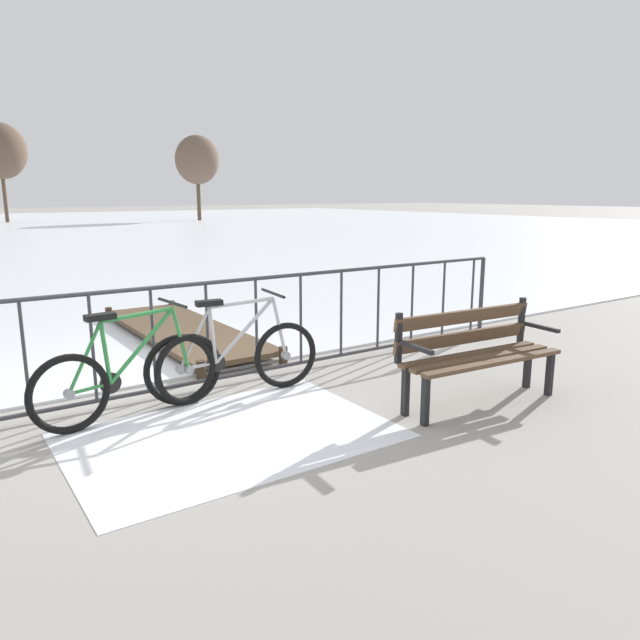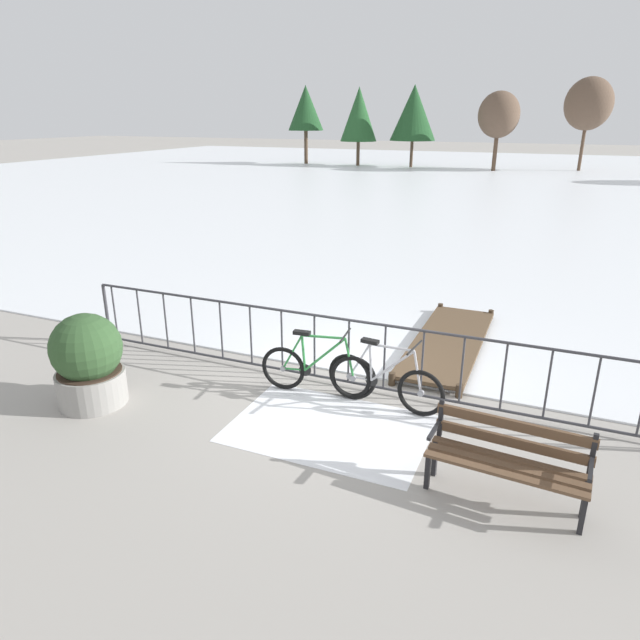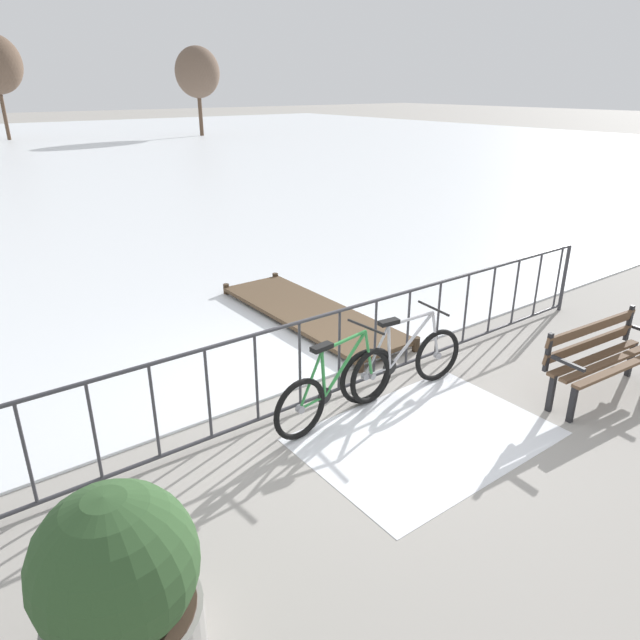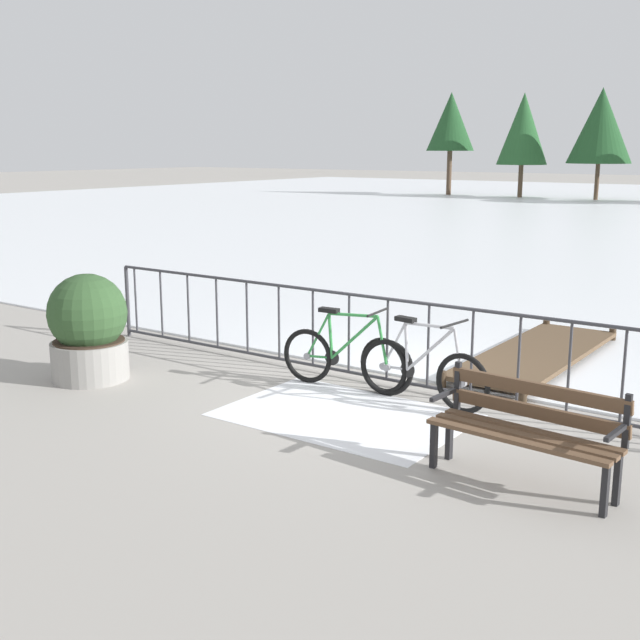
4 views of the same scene
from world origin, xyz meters
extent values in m
plane|color=#9E9991|center=(0.00, 0.00, 0.00)|extent=(160.00, 160.00, 0.00)
cube|color=white|center=(0.19, -1.20, 0.00)|extent=(2.50, 1.73, 0.01)
cylinder|color=#38383D|center=(0.00, 0.00, 1.05)|extent=(9.00, 0.04, 0.04)
cylinder|color=#38383D|center=(0.00, 0.00, 0.08)|extent=(9.00, 0.04, 0.04)
cylinder|color=#38383D|center=(4.50, 0.00, 0.53)|extent=(0.06, 0.06, 1.05)
cylinder|color=#38383D|center=(-1.08, 0.00, 0.57)|extent=(0.03, 0.03, 0.97)
cylinder|color=#38383D|center=(-0.54, 0.00, 0.57)|extent=(0.03, 0.03, 0.97)
cylinder|color=#38383D|center=(0.00, 0.00, 0.57)|extent=(0.03, 0.03, 0.97)
cylinder|color=#38383D|center=(0.54, 0.00, 0.57)|extent=(0.03, 0.03, 0.97)
cylinder|color=#38383D|center=(1.08, 0.00, 0.57)|extent=(0.03, 0.03, 0.97)
cylinder|color=#38383D|center=(1.62, 0.00, 0.57)|extent=(0.03, 0.03, 0.97)
cylinder|color=#38383D|center=(2.16, 0.00, 0.57)|extent=(0.03, 0.03, 0.97)
cylinder|color=#38383D|center=(2.70, 0.00, 0.57)|extent=(0.03, 0.03, 0.97)
cylinder|color=#38383D|center=(3.24, 0.00, 0.57)|extent=(0.03, 0.03, 0.97)
cylinder|color=#38383D|center=(3.78, 0.00, 0.57)|extent=(0.03, 0.03, 0.97)
cylinder|color=#38383D|center=(4.32, 0.00, 0.57)|extent=(0.03, 0.03, 0.97)
torus|color=black|center=(-0.85, -0.44, 0.33)|extent=(0.66, 0.12, 0.66)
cylinder|color=gray|center=(-0.85, -0.44, 0.33)|extent=(0.08, 0.07, 0.08)
torus|color=black|center=(0.20, -0.34, 0.33)|extent=(0.66, 0.12, 0.66)
cylinder|color=gray|center=(0.20, -0.34, 0.33)|extent=(0.08, 0.07, 0.08)
cylinder|color=#2D843D|center=(-0.53, -0.41, 0.62)|extent=(0.08, 0.04, 0.53)
cylinder|color=#2D843D|center=(-0.22, -0.38, 0.63)|extent=(0.61, 0.09, 0.59)
cylinder|color=#2D843D|center=(-0.24, -0.38, 0.90)|extent=(0.63, 0.10, 0.07)
cylinder|color=#2D843D|center=(-0.68, -0.42, 0.34)|extent=(0.34, 0.06, 0.05)
cylinder|color=#2D843D|center=(-0.70, -0.42, 0.61)|extent=(0.32, 0.06, 0.56)
cylinder|color=#2D843D|center=(0.14, -0.34, 0.62)|extent=(0.16, 0.05, 0.59)
cube|color=black|center=(-0.55, -0.41, 0.92)|extent=(0.25, 0.12, 0.05)
cylinder|color=black|center=(0.07, -0.35, 0.96)|extent=(0.08, 0.52, 0.03)
cylinder|color=black|center=(-0.51, -0.40, 0.35)|extent=(0.18, 0.04, 0.18)
torus|color=black|center=(0.13, -0.30, 0.33)|extent=(0.66, 0.13, 0.66)
cylinder|color=gray|center=(0.13, -0.30, 0.33)|extent=(0.09, 0.07, 0.08)
torus|color=black|center=(1.18, -0.42, 0.33)|extent=(0.66, 0.13, 0.66)
cylinder|color=gray|center=(1.18, -0.42, 0.33)|extent=(0.09, 0.07, 0.08)
cylinder|color=#B2B2B7|center=(0.45, -0.34, 0.62)|extent=(0.08, 0.04, 0.53)
cylinder|color=#B2B2B7|center=(0.76, -0.37, 0.63)|extent=(0.61, 0.10, 0.59)
cylinder|color=#B2B2B7|center=(0.74, -0.37, 0.90)|extent=(0.63, 0.11, 0.07)
cylinder|color=#B2B2B7|center=(0.30, -0.32, 0.34)|extent=(0.34, 0.07, 0.05)
cylinder|color=#B2B2B7|center=(0.28, -0.32, 0.61)|extent=(0.32, 0.06, 0.56)
cylinder|color=#B2B2B7|center=(1.11, -0.41, 0.62)|extent=(0.16, 0.05, 0.59)
cube|color=black|center=(0.42, -0.33, 0.92)|extent=(0.25, 0.13, 0.05)
cylinder|color=black|center=(1.05, -0.40, 0.96)|extent=(0.09, 0.52, 0.03)
cylinder|color=black|center=(0.47, -0.34, 0.35)|extent=(0.18, 0.04, 0.18)
cube|color=brown|center=(2.40, -1.69, 0.44)|extent=(1.60, 0.22, 0.04)
cube|color=brown|center=(2.38, -1.85, 0.44)|extent=(1.60, 0.22, 0.04)
cube|color=brown|center=(2.37, -2.00, 0.44)|extent=(1.60, 0.22, 0.04)
cube|color=brown|center=(2.40, -1.60, 0.58)|extent=(1.60, 0.17, 0.12)
cube|color=brown|center=(2.40, -1.60, 0.78)|extent=(1.60, 0.17, 0.12)
cube|color=black|center=(3.13, -2.03, 0.22)|extent=(0.05, 0.06, 0.44)
cube|color=black|center=(3.15, -1.77, 0.22)|extent=(0.05, 0.06, 0.44)
cube|color=black|center=(3.16, -1.65, 0.67)|extent=(0.05, 0.05, 0.45)
cube|color=black|center=(3.14, -1.90, 0.64)|extent=(0.07, 0.40, 0.04)
cube|color=black|center=(1.62, -1.92, 0.22)|extent=(0.05, 0.06, 0.44)
cube|color=black|center=(1.64, -1.66, 0.22)|extent=(0.05, 0.06, 0.44)
cube|color=black|center=(1.65, -1.54, 0.67)|extent=(0.05, 0.05, 0.45)
cube|color=black|center=(1.63, -1.79, 0.64)|extent=(0.07, 0.40, 0.04)
cube|color=brown|center=(1.08, 2.05, 0.12)|extent=(1.10, 3.49, 0.06)
cylinder|color=#3C2E20|center=(0.58, 0.30, 0.10)|extent=(0.10, 0.10, 0.20)
cylinder|color=#3C2E20|center=(1.57, 0.30, 0.10)|extent=(0.10, 0.10, 0.20)
cylinder|color=#3C2E20|center=(0.58, 3.79, 0.10)|extent=(0.10, 0.10, 0.20)
cylinder|color=#3C2E20|center=(1.57, 3.79, 0.10)|extent=(0.10, 0.10, 0.20)
cylinder|color=brown|center=(14.73, 33.67, 1.59)|extent=(0.26, 0.26, 3.19)
ellipsoid|color=brown|center=(14.73, 33.67, 4.07)|extent=(2.95, 2.95, 3.25)
cylinder|color=brown|center=(3.37, 38.09, 1.76)|extent=(0.23, 0.23, 3.53)
ellipsoid|color=brown|center=(3.37, 38.09, 4.48)|extent=(3.18, 3.18, 3.50)
camera|label=1|loc=(-1.71, -5.26, 1.90)|focal=33.21mm
camera|label=2|loc=(2.54, -7.03, 3.79)|focal=31.49mm
camera|label=3|loc=(-3.65, -4.50, 3.33)|focal=32.09mm
camera|label=4|loc=(4.64, -7.94, 2.77)|focal=44.98mm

